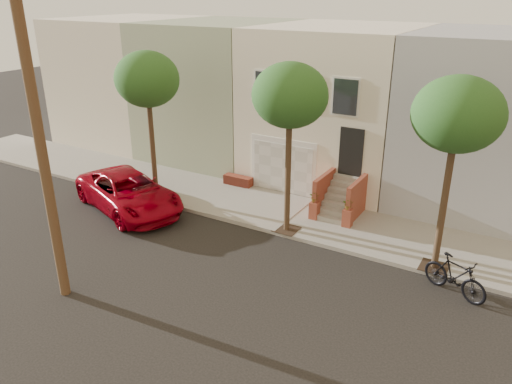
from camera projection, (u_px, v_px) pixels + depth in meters
The scene contains 9 objects.
ground at pixel (206, 272), 16.51m from camera, with size 90.00×90.00×0.00m, color black.
sidewalk at pixel (281, 212), 20.74m from camera, with size 40.00×3.70×0.15m, color gray.
house_row at pixel (339, 102), 24.04m from camera, with size 33.10×11.70×7.00m.
tree_left at pixel (147, 80), 20.21m from camera, with size 2.70×2.57×6.30m.
tree_mid at pixel (290, 97), 17.15m from camera, with size 2.70×2.57×6.30m.
tree_right at pixel (458, 116), 14.57m from camera, with size 2.70×2.57×6.30m.
utility_pole at pixel (473, 218), 8.23m from camera, with size 23.60×1.22×10.00m.
pickup_truck at pixel (129, 192), 20.86m from camera, with size 2.63×5.69×1.58m, color #950011.
motorcycle at pixel (455, 276), 15.07m from camera, with size 0.60×2.11×1.27m, color black.
Camera 1 is at (8.69, -11.44, 8.71)m, focal length 34.94 mm.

